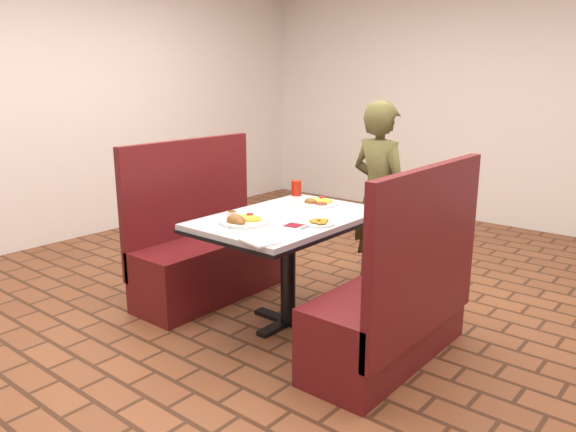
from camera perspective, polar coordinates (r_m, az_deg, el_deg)
The scene contains 15 objects.
room at distance 3.52m, azimuth 0.00°, elevation 18.67°, with size 7.00×7.04×2.82m.
dining_table at distance 3.64m, azimuth 0.00°, elevation -1.47°, with size 0.81×1.21×0.75m.
booth_bench_left at distance 4.27m, azimuth -8.30°, elevation -3.80°, with size 0.47×1.20×1.17m.
booth_bench_right at distance 3.33m, azimuth 10.78°, elevation -9.20°, with size 0.47×1.20×1.17m.
diner_person at distance 4.40m, azimuth 9.28°, elevation 2.06°, with size 0.53×0.35×1.45m, color brown.
near_dinner_plate at distance 3.45m, azimuth -4.60°, elevation -0.21°, with size 0.29×0.29×0.09m.
far_dinner_plate at distance 3.94m, azimuth 3.13°, elevation 1.55°, with size 0.28×0.28×0.07m.
plantain_plate at distance 3.42m, azimuth 3.19°, elevation -0.68°, with size 0.19×0.19×0.03m.
maroon_napkin at distance 3.39m, azimuth 0.55°, elevation -0.95°, with size 0.09×0.09×0.00m, color maroon.
spoon_utensil at distance 3.35m, azimuth 1.97°, elevation -1.08°, with size 0.01×0.13×0.00m, color #BCBCC1.
red_tumbler at distance 4.23m, azimuth 0.86°, elevation 2.86°, with size 0.07×0.07×0.11m, color #B11C0B.
paper_napkin at distance 3.06m, azimuth -2.94°, elevation -2.55°, with size 0.20×0.15×0.01m, color white.
knife_utensil at distance 3.39m, azimuth -5.36°, elevation -0.85°, with size 0.01×0.17×0.00m, color silver.
fork_utensil at distance 3.43m, azimuth -5.76°, elevation -0.73°, with size 0.01×0.14×0.00m, color silver.
lettuce_shreds at distance 3.64m, azimuth 1.09°, elevation 0.09°, with size 0.28×0.32×0.00m, color #82B94A, non-canonical shape.
Camera 1 is at (2.24, -2.70, 1.64)m, focal length 35.00 mm.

